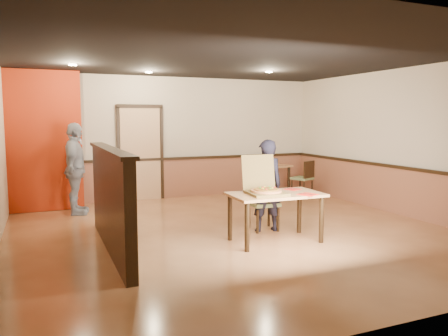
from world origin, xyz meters
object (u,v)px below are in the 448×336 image
at_px(passerby, 75,169).
at_px(main_table, 275,200).
at_px(side_chair_right, 304,177).
at_px(pizza_box, 265,189).
at_px(side_table, 274,172).
at_px(condiment, 277,163).
at_px(side_chair_left, 268,179).
at_px(diner_chair, 262,200).
at_px(diner, 266,186).

bearing_deg(passerby, main_table, -128.29).
height_order(side_chair_right, pizza_box, pizza_box).
relative_size(side_table, condiment, 5.54).
relative_size(side_chair_left, side_table, 1.06).
bearing_deg(side_chair_left, passerby, 44.48).
relative_size(diner_chair, passerby, 0.51).
bearing_deg(passerby, side_chair_left, -77.68).
relative_size(main_table, diner, 0.92).
relative_size(main_table, side_chair_left, 1.70).
distance_m(passerby, pizza_box, 3.97).
relative_size(pizza_box, condiment, 4.74).
distance_m(main_table, side_chair_left, 3.56).
xyz_separation_m(side_chair_right, diner, (-2.41, -2.55, 0.29)).
bearing_deg(condiment, side_chair_right, -44.46).
bearing_deg(side_chair_left, pizza_box, 104.72).
height_order(side_chair_left, side_table, side_chair_left).
xyz_separation_m(main_table, side_chair_right, (2.57, 3.16, -0.16)).
distance_m(side_chair_left, side_chair_right, 0.97).
height_order(side_table, diner, diner).
relative_size(side_table, diner, 0.51).
xyz_separation_m(side_table, pizza_box, (-2.27, -3.76, 0.27)).
distance_m(side_chair_right, passerby, 5.21).
height_order(main_table, diner, diner).
relative_size(diner_chair, side_chair_right, 1.05).
bearing_deg(diner_chair, diner, -88.60).
distance_m(diner_chair, condiment, 3.47).
bearing_deg(side_chair_right, main_table, 27.87).
height_order(side_chair_left, condiment, condiment).
distance_m(diner_chair, passerby, 3.69).
height_order(side_chair_left, diner, diner).
height_order(diner_chair, side_table, diner_chair).
relative_size(diner, passerby, 0.85).
distance_m(side_chair_left, diner, 2.96).
relative_size(diner_chair, condiment, 6.44).
distance_m(diner, passerby, 3.77).
height_order(main_table, passerby, passerby).
bearing_deg(diner, side_chair_left, -110.89).
bearing_deg(diner_chair, condiment, 59.87).
height_order(diner_chair, side_chair_left, diner_chair).
bearing_deg(passerby, side_table, -70.55).
xyz_separation_m(diner_chair, diner, (-0.01, -0.15, 0.27)).
xyz_separation_m(main_table, diner_chair, (0.17, 0.75, -0.14)).
bearing_deg(passerby, pizza_box, -130.14).
distance_m(diner_chair, side_chair_left, 2.81).
relative_size(side_chair_right, passerby, 0.48).
distance_m(side_chair_left, passerby, 4.24).
xyz_separation_m(main_table, passerby, (-2.62, 3.14, 0.26)).
xyz_separation_m(side_table, diner, (-1.93, -3.16, 0.22)).
relative_size(side_chair_right, pizza_box, 1.29).
relative_size(side_chair_left, pizza_box, 1.24).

